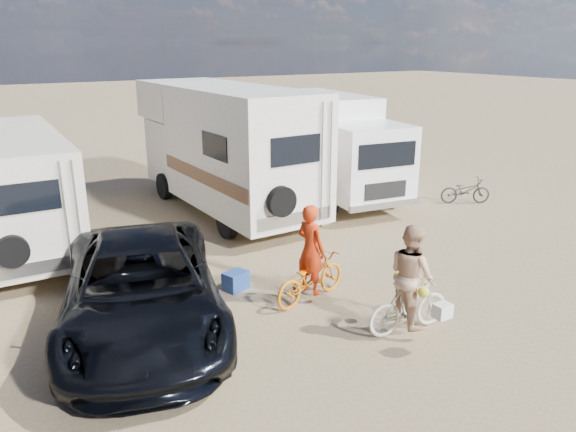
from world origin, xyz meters
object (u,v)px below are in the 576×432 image
box_truck (330,147)px  bike_parked (465,191)px  crate (322,218)px  rv_main (225,150)px  bike_man (310,278)px  rv_left (17,192)px  dark_suv (142,288)px  rider_woman (411,284)px  cooler (236,281)px  rider_man (311,258)px  bike_woman (409,306)px

box_truck → bike_parked: bearing=-35.5°
crate → rv_main: bearing=123.2°
bike_man → rv_left: bearing=22.4°
box_truck → dark_suv: size_ratio=1.15×
rv_main → dark_suv: size_ratio=1.31×
rv_main → rider_woman: bearing=-94.7°
rider_woman → cooler: bearing=36.5°
rv_left → crate: rv_left is taller
bike_man → box_truck: bearing=-51.8°
dark_suv → rider_man: 3.27m
bike_parked → crate: (-5.16, 0.67, -0.26)m
bike_man → rider_man: rider_man is taller
rider_woman → crate: (2.18, 5.86, -0.76)m
rv_left → rider_man: 7.75m
bike_woman → cooler: bearing=36.5°
cooler → rider_woman: bearing=-77.9°
rv_main → rv_left: rv_main is taller
dark_suv → rv_left: bearing=119.1°
box_truck → bike_man: bearing=-120.3°
rv_left → bike_woman: size_ratio=3.92×
dark_suv → bike_man: dark_suv is taller
crate → rv_left: bearing=162.5°
box_truck → rv_main: bearing=-176.7°
rv_left → crate: 7.99m
cooler → box_truck: bearing=21.7°
rv_left → bike_parked: size_ratio=4.13×
box_truck → rider_man: bearing=-120.3°
rv_main → bike_woman: size_ratio=4.57×
rv_main → dark_suv: bearing=-128.5°
bike_woman → box_truck: bearing=-20.7°
bike_parked → cooler: 9.43m
rv_left → dark_suv: rv_left is taller
bike_man → rider_man: size_ratio=1.01×
bike_woman → bike_parked: bike_woman is taller
cooler → crate: 4.86m
rv_left → cooler: 6.25m
dark_suv → bike_parked: (11.35, 2.63, -0.39)m
dark_suv → bike_parked: bearing=28.9°
rv_left → rider_woman: size_ratio=3.56×
rv_main → bike_woman: (-0.45, -8.51, -1.38)m
rv_left → bike_woman: (5.34, -8.23, -0.95)m
dark_suv → rider_woman: bearing=-16.7°
box_truck → cooler: box_truck is taller
cooler → crate: cooler is taller
bike_man → rider_woman: size_ratio=1.00×
bike_woman → bike_parked: size_ratio=1.05×
box_truck → bike_woman: 9.27m
rv_main → bike_man: (-1.25, -6.55, -1.40)m
box_truck → crate: box_truck is taller
rider_man → rider_woman: (0.80, -1.96, 0.01)m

